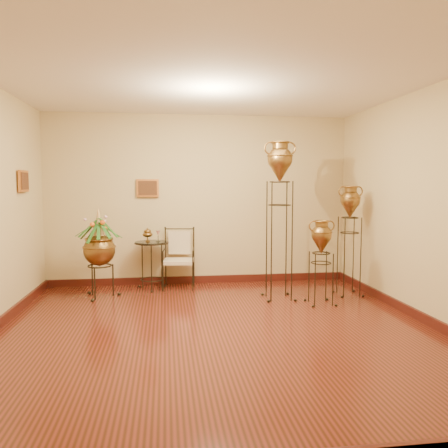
{
  "coord_description": "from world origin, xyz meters",
  "views": [
    {
      "loc": [
        -0.57,
        -4.77,
        1.64
      ],
      "look_at": [
        0.25,
        1.3,
        1.1
      ],
      "focal_mm": 35.0,
      "sensor_mm": 36.0,
      "label": 1
    }
  ],
  "objects": [
    {
      "name": "ground",
      "position": [
        0.0,
        0.0,
        0.0
      ],
      "size": [
        5.0,
        5.0,
        0.0
      ],
      "primitive_type": "plane",
      "color": "maroon",
      "rests_on": "ground"
    },
    {
      "name": "room_shell",
      "position": [
        -0.01,
        0.01,
        1.73
      ],
      "size": [
        5.02,
        5.02,
        2.81
      ],
      "color": "#CCB583",
      "rests_on": "ground"
    },
    {
      "name": "amphora_tall",
      "position": [
        1.05,
        1.31,
        1.17
      ],
      "size": [
        0.59,
        0.59,
        2.29
      ],
      "rotation": [
        0.0,
        0.0,
        0.39
      ],
      "color": "black",
      "rests_on": "ground"
    },
    {
      "name": "amphora_mid",
      "position": [
        2.15,
        1.38,
        0.84
      ],
      "size": [
        0.48,
        0.48,
        1.66
      ],
      "rotation": [
        0.0,
        0.0,
        0.37
      ],
      "color": "black",
      "rests_on": "ground"
    },
    {
      "name": "amphora_short",
      "position": [
        1.56,
        0.95,
        0.59
      ],
      "size": [
        0.46,
        0.46,
        1.19
      ],
      "rotation": [
        0.0,
        0.0,
        -0.34
      ],
      "color": "black",
      "rests_on": "ground"
    },
    {
      "name": "planter_urn",
      "position": [
        -1.53,
        1.74,
        0.76
      ],
      "size": [
        0.95,
        0.95,
        1.36
      ],
      "rotation": [
        0.0,
        0.0,
        0.38
      ],
      "color": "black",
      "rests_on": "ground"
    },
    {
      "name": "armchair",
      "position": [
        -0.36,
        2.15,
        0.48
      ],
      "size": [
        0.58,
        0.55,
        0.95
      ],
      "rotation": [
        0.0,
        0.0,
        -0.1
      ],
      "color": "black",
      "rests_on": "ground"
    },
    {
      "name": "side_table",
      "position": [
        -0.79,
        2.15,
        0.4
      ],
      "size": [
        0.69,
        0.69,
        0.96
      ],
      "rotation": [
        0.0,
        0.0,
        0.41
      ],
      "color": "black",
      "rests_on": "ground"
    }
  ]
}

